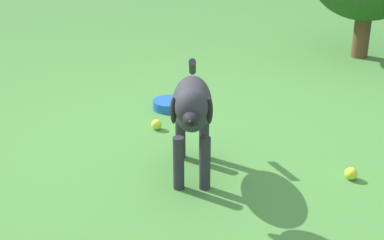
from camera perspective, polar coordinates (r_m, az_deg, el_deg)
The scene contains 5 objects.
ground at distance 3.16m, azimuth 1.33°, elevation -3.60°, with size 14.00×14.00×0.00m, color #478438.
dog at distance 2.77m, azimuth -0.01°, elevation 1.21°, with size 0.24×0.87×0.59m.
tennis_ball_1 at distance 3.47m, azimuth -3.64°, elevation -0.47°, with size 0.07×0.07×0.07m, color #D0E134.
tennis_ball_2 at distance 3.02m, azimuth 15.95°, elevation -5.28°, with size 0.07×0.07×0.07m, color #C8DE2D.
water_bowl at distance 3.78m, azimuth -2.37°, elevation 1.60°, with size 0.22×0.22×0.06m, color blue.
Camera 1 is at (-0.27, -2.80, 1.43)m, focal length 52.19 mm.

